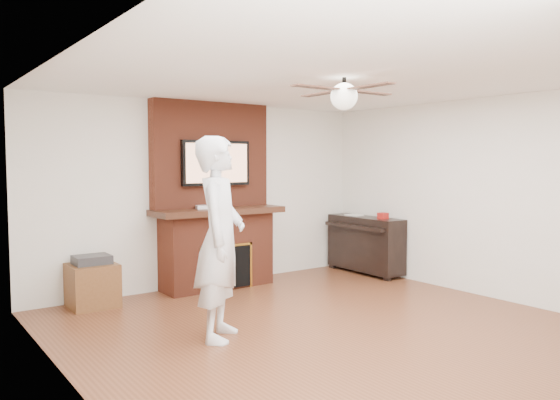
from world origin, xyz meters
TOP-DOWN VIEW (x-y plane):
  - room_shell at (0.00, 0.00)m, footprint 5.36×5.86m
  - fireplace at (0.00, 2.55)m, footprint 1.78×0.64m
  - tv at (0.00, 2.50)m, footprint 1.00×0.08m
  - ceiling_fan at (-0.00, 0.00)m, footprint 1.21×1.21m
  - person at (-1.03, 0.60)m, footprint 0.83×0.85m
  - side_table at (-1.68, 2.48)m, footprint 0.53×0.53m
  - piano at (2.29, 2.00)m, footprint 0.51×1.33m
  - cable_box at (-0.16, 2.45)m, footprint 0.36×0.26m
  - candle_orange at (-0.11, 2.34)m, footprint 0.07×0.07m
  - candle_green at (-0.10, 2.32)m, footprint 0.07×0.07m
  - candle_cream at (0.14, 2.37)m, footprint 0.09×0.09m
  - candle_blue at (0.27, 2.35)m, footprint 0.05×0.05m
  - candle_cream_extra at (0.01, 2.37)m, footprint 0.09×0.09m

SIDE VIEW (x-z plane):
  - candle_blue at x=0.27m, z-range 0.00..0.08m
  - candle_green at x=-0.10m, z-range 0.00..0.10m
  - candle_orange at x=-0.11m, z-range 0.00..0.11m
  - candle_cream at x=0.14m, z-range 0.00..0.11m
  - candle_cream_extra at x=0.01m, z-range 0.00..0.11m
  - side_table at x=-1.68m, z-range -0.02..0.58m
  - piano at x=2.29m, z-range -0.01..0.94m
  - person at x=-1.03m, z-range 0.00..1.94m
  - fireplace at x=0.00m, z-range -0.25..2.25m
  - cable_box at x=-0.16m, z-range 1.08..1.13m
  - room_shell at x=0.00m, z-range -0.18..2.68m
  - tv at x=0.00m, z-range 1.38..1.98m
  - ceiling_fan at x=0.00m, z-range 2.18..2.49m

